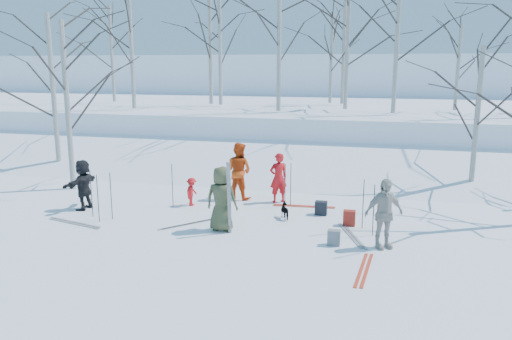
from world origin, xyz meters
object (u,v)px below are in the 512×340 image
(skier_redor_behind, at_px, (239,171))
(skier_grey_west, at_px, (83,185))
(skier_cream_east, at_px, (384,214))
(dog, at_px, (286,211))
(skier_red_north, at_px, (278,178))
(backpack_dark, at_px, (321,208))
(backpack_grey, at_px, (334,238))
(skier_olive_center, at_px, (222,199))
(backpack_red, at_px, (349,218))
(skier_red_seated, at_px, (192,192))

(skier_redor_behind, height_order, skier_grey_west, skier_redor_behind)
(skier_cream_east, bearing_deg, dog, 116.37)
(skier_red_north, distance_m, backpack_dark, 1.92)
(dog, distance_m, backpack_grey, 2.37)
(skier_olive_center, distance_m, backpack_dark, 3.18)
(skier_red_north, xyz_separation_m, backpack_dark, (1.49, -1.04, -0.59))
(skier_olive_center, distance_m, skier_cream_east, 4.12)
(backpack_grey, xyz_separation_m, backpack_dark, (-0.61, 2.43, 0.01))
(skier_redor_behind, bearing_deg, backpack_grey, 152.60)
(skier_grey_west, height_order, backpack_red, skier_grey_west)
(backpack_grey, bearing_deg, skier_cream_east, 6.16)
(skier_redor_behind, distance_m, backpack_dark, 3.15)
(dog, height_order, backpack_red, dog)
(skier_redor_behind, height_order, backpack_grey, skier_redor_behind)
(dog, relative_size, backpack_dark, 1.34)
(skier_red_seated, height_order, backpack_red, skier_red_seated)
(skier_olive_center, xyz_separation_m, skier_red_north, (0.87, 3.07, -0.07))
(skier_olive_center, relative_size, skier_red_north, 1.08)
(skier_cream_east, relative_size, backpack_red, 4.02)
(backpack_red, xyz_separation_m, backpack_dark, (-0.86, 0.80, -0.01))
(skier_red_north, height_order, skier_red_seated, skier_red_north)
(dog, bearing_deg, skier_redor_behind, -76.10)
(skier_red_north, relative_size, dog, 2.96)
(skier_olive_center, relative_size, backpack_grey, 4.51)
(skier_red_north, xyz_separation_m, skier_cream_east, (3.23, -3.35, 0.05))
(skier_grey_west, bearing_deg, backpack_grey, 84.60)
(skier_cream_east, distance_m, backpack_red, 1.86)
(skier_redor_behind, distance_m, skier_cream_east, 5.75)
(skier_red_north, xyz_separation_m, skier_red_seated, (-2.51, -1.06, -0.35))
(skier_olive_center, bearing_deg, backpack_dark, -138.48)
(skier_grey_west, height_order, dog, skier_grey_west)
(dog, bearing_deg, skier_grey_west, -27.62)
(skier_red_seated, bearing_deg, skier_grey_west, 114.30)
(skier_grey_west, height_order, backpack_grey, skier_grey_west)
(skier_cream_east, bearing_deg, skier_red_north, 102.81)
(skier_olive_center, relative_size, dog, 3.20)
(skier_olive_center, distance_m, skier_redor_behind, 3.25)
(skier_cream_east, distance_m, backpack_grey, 1.32)
(skier_redor_behind, distance_m, backpack_grey, 5.04)
(skier_red_seated, bearing_deg, backpack_red, -96.00)
(skier_grey_west, xyz_separation_m, backpack_dark, (7.01, 1.17, -0.56))
(skier_red_north, bearing_deg, skier_cream_east, 101.49)
(skier_cream_east, bearing_deg, skier_red_seated, 127.03)
(skier_olive_center, xyz_separation_m, skier_redor_behind, (-0.46, 3.21, 0.06))
(backpack_red, height_order, backpack_grey, backpack_red)
(skier_red_north, bearing_deg, backpack_dark, 112.53)
(skier_olive_center, height_order, backpack_red, skier_olive_center)
(skier_grey_west, bearing_deg, backpack_dark, 103.48)
(skier_red_seated, relative_size, skier_cream_east, 0.52)
(skier_olive_center, bearing_deg, skier_redor_behind, -80.89)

